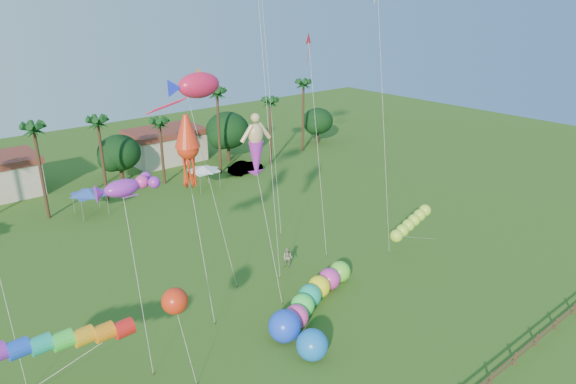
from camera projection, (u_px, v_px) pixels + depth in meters
ground at (384, 358)px, 34.39m from camera, size 160.00×160.00×0.00m
tree_line at (141, 149)px, 66.58m from camera, size 69.46×8.91×11.00m
buildings_row at (76, 165)px, 67.69m from camera, size 35.00×7.00×4.00m
tent_row at (91, 193)px, 55.87m from camera, size 31.00×4.00×0.60m
car_b at (246, 167)px, 70.63m from camera, size 5.08×2.10×1.64m
spectator_b at (288, 258)px, 45.71m from camera, size 1.05×1.12×1.84m
caterpillar_inflatable at (309, 300)px, 39.23m from camera, size 11.14×5.64×2.33m
blue_ball at (312, 345)px, 33.96m from camera, size 2.15×2.15×2.15m
rainbow_tube at (92, 341)px, 30.50m from camera, size 9.04×3.10×4.01m
green_worm at (396, 236)px, 45.42m from camera, size 10.49×3.35×3.56m
orange_ball_kite at (175, 301)px, 30.70m from camera, size 2.03×2.36×6.42m
merman_kite at (256, 150)px, 40.37m from camera, size 2.40×5.62×13.88m
fish_kite at (199, 85)px, 40.65m from camera, size 5.71×6.68×17.27m
squid_kite at (188, 148)px, 37.87m from camera, size 2.65×6.04×14.85m
lobster_kite at (122, 188)px, 32.21m from camera, size 4.20×5.35×12.20m
delta_kite_red at (309, 44)px, 45.17m from camera, size 2.12×4.92×19.79m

